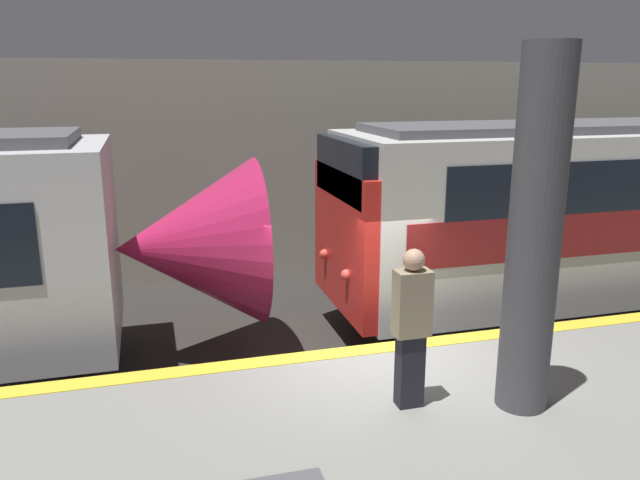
% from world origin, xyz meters
% --- Properties ---
extents(ground_plane, '(120.00, 120.00, 0.00)m').
position_xyz_m(ground_plane, '(0.00, 0.00, 0.00)').
color(ground_plane, '#282623').
extents(platform, '(40.00, 4.49, 1.02)m').
position_xyz_m(platform, '(0.00, -2.25, 0.51)').
color(platform, slate).
rests_on(platform, ground).
extents(station_rear_barrier, '(50.00, 0.15, 4.92)m').
position_xyz_m(station_rear_barrier, '(0.00, 6.63, 2.46)').
color(station_rear_barrier, '#B2AD9E').
rests_on(station_rear_barrier, ground).
extents(support_pillar_near, '(0.55, 0.55, 3.86)m').
position_xyz_m(support_pillar_near, '(1.03, -1.95, 2.94)').
color(support_pillar_near, '#47474C').
rests_on(support_pillar_near, platform).
extents(person_waiting, '(0.38, 0.24, 1.79)m').
position_xyz_m(person_waiting, '(-0.17, -1.63, 1.96)').
color(person_waiting, black).
rests_on(person_waiting, platform).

